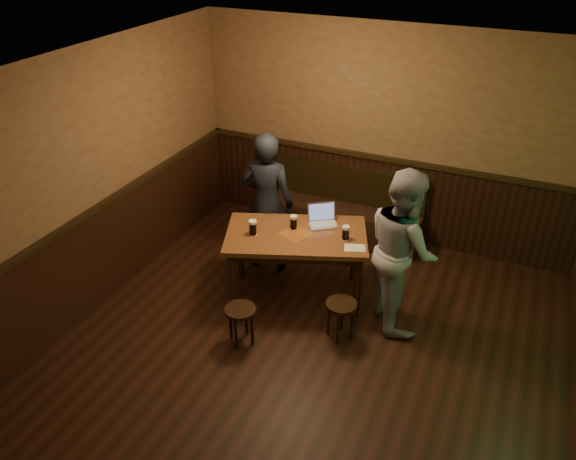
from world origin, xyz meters
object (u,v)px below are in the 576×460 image
at_px(stool_right, 341,310).
at_px(person_grey, 402,249).
at_px(stool_left, 241,315).
at_px(pub_table, 296,242).
at_px(bench, 340,214).
at_px(person_suit, 267,203).
at_px(pint_right, 346,233).
at_px(pint_left, 253,228).
at_px(pint_mid, 294,222).
at_px(laptop, 323,219).

distance_m(stool_right, person_grey, 0.89).
relative_size(stool_left, person_grey, 0.24).
bearing_deg(pub_table, bench, 69.19).
bearing_deg(person_suit, bench, -125.21).
height_order(stool_left, pint_right, pint_right).
relative_size(pint_left, pint_mid, 1.05).
bearing_deg(pint_mid, person_grey, -0.88).
bearing_deg(stool_left, pint_right, 56.47).
bearing_deg(stool_right, stool_left, -151.40).
height_order(pub_table, pint_left, pint_left).
bearing_deg(bench, pint_right, -69.11).
relative_size(stool_right, pint_left, 2.51).
relative_size(pint_left, person_suit, 0.10).
height_order(pint_left, pint_right, pint_left).
relative_size(stool_left, pint_left, 2.49).
height_order(stool_left, person_grey, person_grey).
bearing_deg(laptop, stool_right, -92.02).
height_order(bench, person_suit, person_suit).
bearing_deg(bench, person_grey, -51.03).
height_order(pint_right, laptop, laptop).
bearing_deg(stool_left, person_grey, 37.84).
height_order(pub_table, laptop, laptop).
xyz_separation_m(bench, person_grey, (1.16, -1.44, 0.58)).
distance_m(pint_mid, laptop, 0.35).
bearing_deg(person_grey, pub_table, 60.03).
bearing_deg(pint_right, bench, 110.89).
xyz_separation_m(bench, pint_left, (-0.42, -1.71, 0.60)).
xyz_separation_m(pint_left, laptop, (0.61, 0.54, -0.03)).
xyz_separation_m(pint_mid, laptop, (0.25, 0.25, -0.02)).
relative_size(stool_left, pint_right, 2.63).
xyz_separation_m(pub_table, pint_mid, (-0.07, 0.08, 0.19)).
bearing_deg(pint_mid, laptop, 44.40).
relative_size(pub_table, stool_right, 3.99).
relative_size(pint_mid, person_suit, 0.09).
height_order(stool_left, stool_right, stool_right).
distance_m(stool_right, person_suit, 1.65).
distance_m(stool_left, laptop, 1.46).
relative_size(pint_right, laptop, 0.41).
distance_m(bench, stool_left, 2.49).
bearing_deg(bench, pub_table, -90.00).
bearing_deg(pub_table, person_grey, -17.56).
distance_m(pub_table, stool_right, 0.94).
bearing_deg(person_suit, laptop, 165.37).
height_order(pub_table, stool_left, pub_table).
relative_size(pub_table, person_suit, 0.99).
distance_m(pub_table, pint_right, 0.58).
bearing_deg(pub_table, laptop, 40.35).
relative_size(bench, pint_left, 12.60).
distance_m(stool_right, pint_left, 1.30).
height_order(pub_table, person_grey, person_grey).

